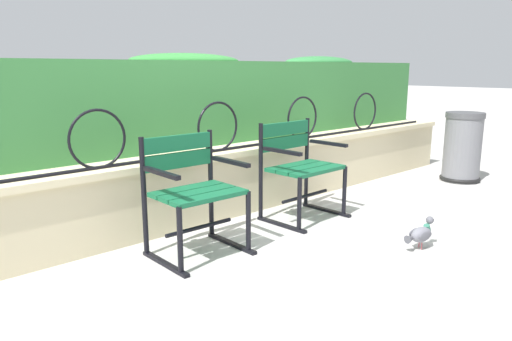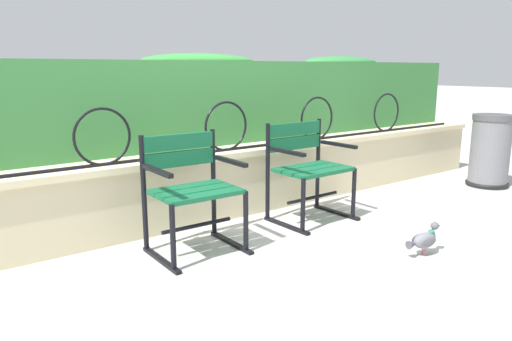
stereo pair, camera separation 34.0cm
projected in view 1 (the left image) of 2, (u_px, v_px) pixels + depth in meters
ground_plane at (264, 246)px, 3.46m from camera, size 60.00×60.00×0.00m
stone_wall at (195, 187)px, 4.01m from camera, size 7.39×0.41×0.58m
iron_arch_fence at (169, 136)px, 3.67m from camera, size 6.85×0.02×0.42m
hedge_row at (165, 102)px, 4.19m from camera, size 7.24×0.52×0.82m
park_chair_left at (192, 189)px, 3.27m from camera, size 0.60×0.53×0.82m
park_chair_right at (299, 165)px, 4.07m from camera, size 0.64×0.53×0.82m
pigeon_near_chairs at (421, 234)px, 3.40m from camera, size 0.29×0.12×0.22m
trash_bin at (462, 149)px, 5.41m from camera, size 0.44×0.44×0.78m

